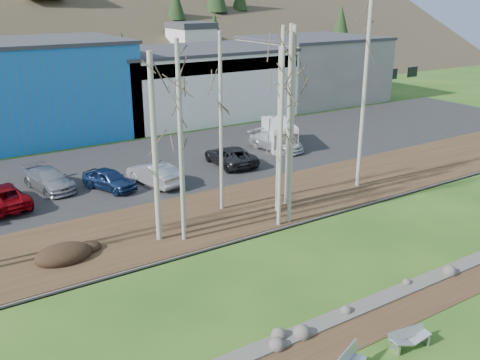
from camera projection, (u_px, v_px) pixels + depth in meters
ground at (416, 353)px, 18.76m from camera, size 200.00×200.00×0.00m
dirt_strip at (372, 324)px, 20.42m from camera, size 80.00×1.80×0.03m
near_bank_rocks at (353, 312)px, 21.22m from camera, size 80.00×0.80×0.50m
river at (290, 269)px, 24.47m from camera, size 80.00×8.00×0.90m
far_bank_rocks at (241, 237)px, 27.73m from camera, size 80.00×0.80×0.46m
far_bank at (210, 216)px, 30.24m from camera, size 80.00×7.00×0.15m
parking_lot at (138, 168)px, 38.57m from camera, size 80.00×14.00×0.14m
building_blue at (4, 91)px, 45.26m from camera, size 20.40×12.24×8.30m
building_white at (192, 82)px, 54.71m from camera, size 18.36×12.24×6.80m
building_grey at (313, 68)px, 62.83m from camera, size 14.28×12.24×7.30m
bench_damaged at (409, 338)px, 18.99m from camera, size 1.63×0.74×0.70m
dirt_mound at (63, 254)px, 25.07m from camera, size 2.64×1.86×0.52m
birch_2 at (155, 150)px, 25.66m from camera, size 0.27×0.27×9.37m
birch_3 at (181, 145)px, 25.55m from camera, size 0.21×0.21×9.93m
birch_4 at (181, 153)px, 27.16m from camera, size 0.26×0.26×8.28m
birch_5 at (221, 124)px, 29.41m from camera, size 0.20×0.20×9.99m
birch_6 at (281, 131)px, 27.20m from camera, size 0.21×0.21×10.39m
birch_7 at (279, 132)px, 29.30m from camera, size 0.28×0.28×9.24m
birch_8 at (289, 118)px, 30.10m from camera, size 0.27×0.27×10.32m
birch_9 at (364, 93)px, 32.81m from camera, size 0.25×0.25×12.10m
birch_10 at (292, 129)px, 27.56m from camera, size 0.21×0.21×10.39m
car_2 at (1, 196)px, 31.09m from camera, size 2.88×5.10×1.34m
car_3 at (49, 179)px, 33.93m from camera, size 2.74×4.89×1.34m
car_4 at (109, 179)px, 33.93m from camera, size 2.95×4.19×1.33m
car_5 at (154, 174)px, 34.78m from camera, size 2.41×4.62×1.45m
car_6 at (229, 156)px, 38.79m from camera, size 2.45×4.83×1.31m
car_7 at (276, 141)px, 42.50m from camera, size 3.02×5.15×1.40m
car_8 at (232, 156)px, 38.95m from camera, size 2.45×4.83×1.31m
van_white at (280, 135)px, 43.09m from camera, size 3.68×5.10×2.06m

